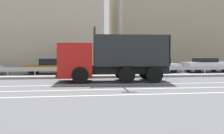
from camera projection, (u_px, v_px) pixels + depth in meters
name	position (u px, v px, depth m)	size (l,w,h in m)	color
ground_plane	(120.00, 81.00, 18.01)	(320.00, 320.00, 0.00)	#565659
lane_strip_0	(118.00, 84.00, 15.77)	(50.17, 0.16, 0.01)	silver
lane_strip_1	(126.00, 89.00, 13.63)	(50.17, 0.16, 0.01)	silver
lane_strip_2	(134.00, 95.00, 11.77)	(50.17, 0.16, 0.01)	silver
median_island	(114.00, 76.00, 20.47)	(27.59, 1.10, 0.18)	gray
median_guardrail	(112.00, 69.00, 21.72)	(50.17, 0.09, 0.78)	#9EA0A5
dump_truck	(99.00, 62.00, 17.40)	(7.40, 3.20, 3.52)	red
median_road_sign	(142.00, 61.00, 20.74)	(0.70, 0.16, 2.44)	white
street_lamp_1	(121.00, 11.00, 20.25)	(0.71, 2.23, 9.36)	#ADADB2
parked_car_2	(50.00, 66.00, 24.05)	(4.60, 2.29, 1.42)	#B27A14
parked_car_3	(106.00, 66.00, 25.00)	(3.90, 1.88, 1.38)	silver
parked_car_4	(158.00, 65.00, 25.96)	(4.25, 2.23, 1.43)	silver
parked_car_5	(206.00, 65.00, 26.46)	(4.86, 2.27, 1.42)	silver
background_building_0	(26.00, 31.00, 31.50)	(17.58, 11.72, 9.14)	#B7AD99
background_building_1	(190.00, 27.00, 38.35)	(22.88, 8.26, 11.57)	tan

